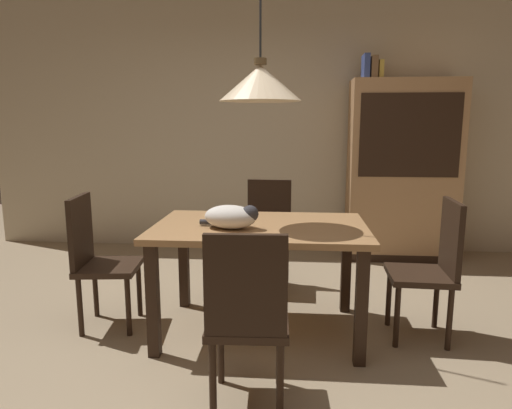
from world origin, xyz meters
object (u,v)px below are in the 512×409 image
at_px(chair_left_side, 97,256).
at_px(chair_right_side, 433,264).
at_px(book_brown_thick, 373,68).
at_px(book_blue_wide, 366,67).
at_px(chair_near_front, 247,314).
at_px(book_yellow_short, 380,70).
at_px(cat_sleeping, 232,217).
at_px(dining_table, 260,240).
at_px(chair_far_back, 268,229).
at_px(pendant_lamp, 260,83).
at_px(hutch_bookcase, 402,174).

bearing_deg(chair_left_side, chair_right_side, 0.13).
relative_size(chair_right_side, book_brown_thick, 3.88).
bearing_deg(book_blue_wide, chair_near_front, -108.50).
height_order(book_brown_thick, book_yellow_short, book_brown_thick).
height_order(chair_left_side, chair_right_side, same).
height_order(cat_sleeping, book_blue_wide, book_blue_wide).
xyz_separation_m(dining_table, chair_far_back, (0.00, 0.88, -0.14)).
distance_m(dining_table, book_brown_thick, 2.49).
bearing_deg(chair_far_back, pendant_lamp, -90.24).
distance_m(chair_left_side, chair_right_side, 2.26).
height_order(chair_far_back, book_blue_wide, book_blue_wide).
bearing_deg(dining_table, chair_left_side, -179.56).
distance_m(chair_left_side, book_brown_thick, 3.18).
bearing_deg(cat_sleeping, chair_far_back, 80.06).
xyz_separation_m(chair_near_front, chair_far_back, (0.00, 1.76, 0.00)).
bearing_deg(cat_sleeping, chair_right_side, 5.07).
bearing_deg(book_blue_wide, book_brown_thick, 0.00).
height_order(chair_near_front, pendant_lamp, pendant_lamp).
relative_size(chair_left_side, book_brown_thick, 3.88).
bearing_deg(chair_right_side, book_yellow_short, 91.91).
xyz_separation_m(chair_right_side, book_blue_wide, (-0.21, 1.87, 1.46)).
xyz_separation_m(chair_right_side, book_yellow_short, (-0.06, 1.87, 1.43)).
height_order(chair_far_back, pendant_lamp, pendant_lamp).
distance_m(chair_left_side, cat_sleeping, 1.01).
relative_size(hutch_bookcase, book_brown_thick, 7.71).
bearing_deg(pendant_lamp, cat_sleeping, -145.24).
relative_size(book_blue_wide, book_yellow_short, 1.20).
relative_size(dining_table, book_brown_thick, 5.83).
xyz_separation_m(hutch_bookcase, book_brown_thick, (-0.35, 0.00, 1.07)).
distance_m(chair_left_side, pendant_lamp, 1.61).
bearing_deg(book_blue_wide, cat_sleeping, -118.83).
xyz_separation_m(chair_left_side, chair_far_back, (1.13, 0.89, 0.00)).
distance_m(chair_far_back, book_blue_wide, 1.99).
bearing_deg(dining_table, book_yellow_short, 60.28).
distance_m(dining_table, book_blue_wide, 2.47).
height_order(chair_left_side, cat_sleeping, chair_left_side).
distance_m(dining_table, chair_left_side, 1.14).
bearing_deg(book_brown_thick, book_blue_wide, 180.00).
distance_m(chair_left_side, book_yellow_short, 3.22).
relative_size(hutch_bookcase, book_yellow_short, 9.25).
bearing_deg(chair_left_side, cat_sleeping, -6.56).
bearing_deg(chair_far_back, chair_left_side, -141.91).
bearing_deg(book_yellow_short, chair_near_front, -111.16).
distance_m(chair_left_side, chair_near_front, 1.43).
distance_m(chair_far_back, hutch_bookcase, 1.71).
height_order(cat_sleeping, hutch_bookcase, hutch_bookcase).
xyz_separation_m(chair_right_side, chair_far_back, (-1.12, 0.88, 0.00)).
relative_size(chair_right_side, book_blue_wide, 3.88).
bearing_deg(book_yellow_short, chair_far_back, -137.05).
height_order(pendant_lamp, hutch_bookcase, pendant_lamp).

